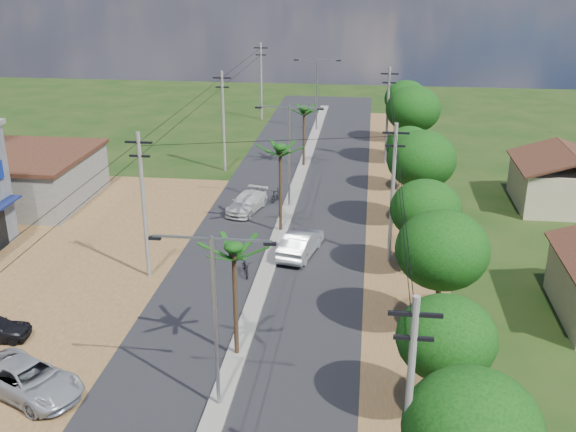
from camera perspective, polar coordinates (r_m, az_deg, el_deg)
name	(u,v)px	position (r m, az deg, el deg)	size (l,w,h in m)	color
ground	(219,407)	(30.38, -5.85, -15.76)	(160.00, 160.00, 0.00)	black
road	(270,261)	(43.09, -1.51, -3.85)	(12.00, 110.00, 0.04)	black
median	(277,242)	(45.77, -0.96, -2.21)	(1.00, 90.00, 0.18)	#605E56
dirt_shoulder_east	(405,268)	(42.76, 9.86, -4.39)	(5.00, 90.00, 0.03)	brown
low_shed	(24,177)	(57.07, -21.48, 3.06)	(10.40, 10.40, 3.95)	#605E56
house_east_far	(565,177)	(56.05, 22.37, 3.09)	(7.60, 7.50, 4.60)	tan
tree_east_a	(472,430)	(22.59, 15.33, -17.04)	(4.40, 4.40, 6.37)	black
tree_east_b	(446,338)	(27.69, 13.25, -10.03)	(4.00, 4.00, 5.83)	black
tree_east_c	(442,250)	(33.60, 12.93, -2.81)	(4.60, 4.60, 6.83)	black
tree_east_d	(426,210)	(40.24, 11.57, 0.52)	(4.20, 4.20, 6.13)	black
tree_east_e	(422,160)	(47.61, 11.25, 4.70)	(4.80, 4.80, 7.14)	black
tree_east_f	(409,146)	(55.60, 10.25, 5.83)	(3.80, 3.80, 5.52)	black
tree_east_g	(413,109)	(63.10, 10.55, 8.87)	(5.00, 5.00, 7.38)	black
tree_east_h	(406,99)	(71.03, 9.96, 9.75)	(4.40, 4.40, 6.52)	black
palm_median_near	(234,252)	(30.95, -4.62, -3.08)	(2.00, 2.00, 6.15)	black
palm_median_mid	(280,151)	(45.71, -0.65, 5.49)	(2.00, 2.00, 6.55)	black
palm_median_far	(304,111)	(61.30, 1.37, 8.89)	(2.00, 2.00, 5.85)	black
streetlight_near	(215,309)	(27.79, -6.21, -7.83)	(5.10, 0.18, 8.00)	gray
streetlight_mid	(289,148)	(50.79, 0.11, 5.78)	(5.10, 0.18, 8.00)	gray
streetlight_far	(317,88)	(75.08, 2.46, 10.75)	(5.10, 0.18, 8.00)	gray
utility_pole_w_b	(144,203)	(40.21, -12.13, 1.09)	(1.60, 0.24, 9.00)	#605E56
utility_pole_w_c	(223,119)	(60.57, -5.50, 8.16)	(1.60, 0.24, 9.00)	#605E56
utility_pole_w_d	(261,80)	(80.81, -2.29, 11.47)	(1.60, 0.24, 9.00)	#605E56
utility_pole_e_a	(407,417)	(22.20, 10.08, -16.43)	(1.60, 0.24, 9.00)	#605E56
utility_pole_e_b	(393,191)	(41.87, 8.84, 2.12)	(1.60, 0.24, 9.00)	#605E56
utility_pole_e_c	(387,114)	(63.10, 8.42, 8.55)	(1.60, 0.24, 9.00)	#605E56
car_silver_mid	(301,244)	(43.65, 1.08, -2.36)	(1.73, 4.95, 1.63)	#919498
car_white_far	(247,203)	(51.34, -3.50, 1.11)	(1.93, 4.75, 1.38)	#A9A9A5
car_parked_silver	(28,380)	(32.59, -21.12, -12.83)	(2.49, 5.40, 1.50)	#919498
moto_rider_west_a	(246,267)	(41.21, -3.60, -4.37)	(0.67, 1.91, 1.00)	black
moto_rider_west_b	(276,195)	(53.38, -1.01, 1.76)	(0.50, 1.77, 1.07)	black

